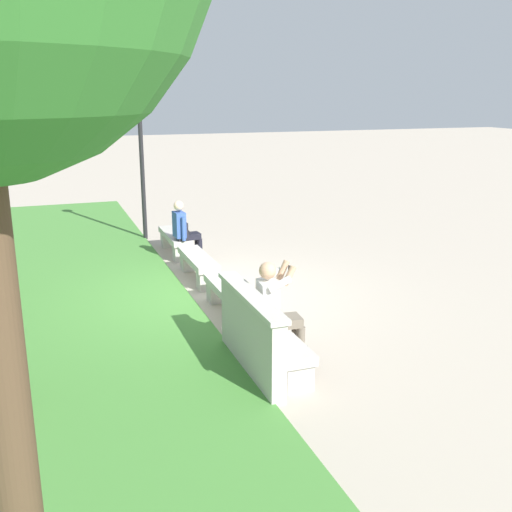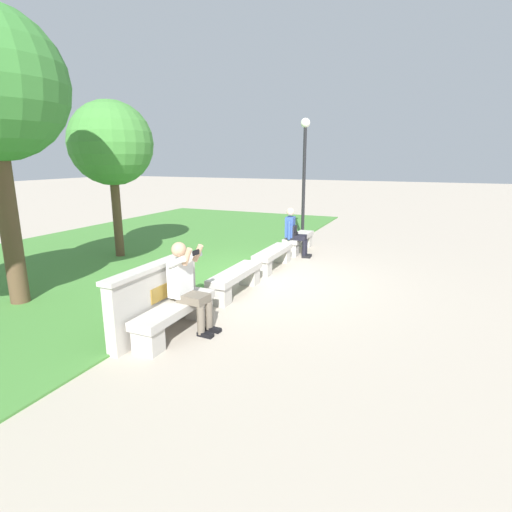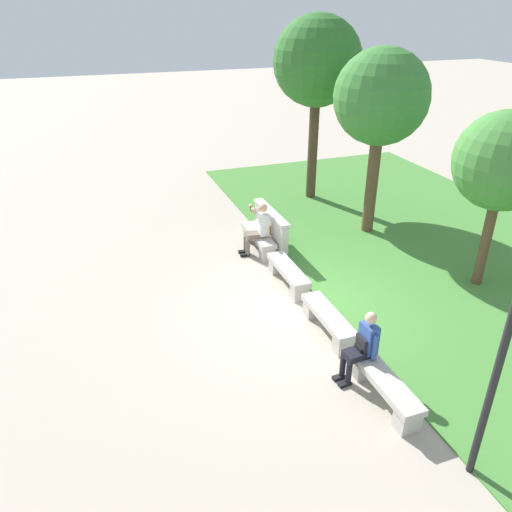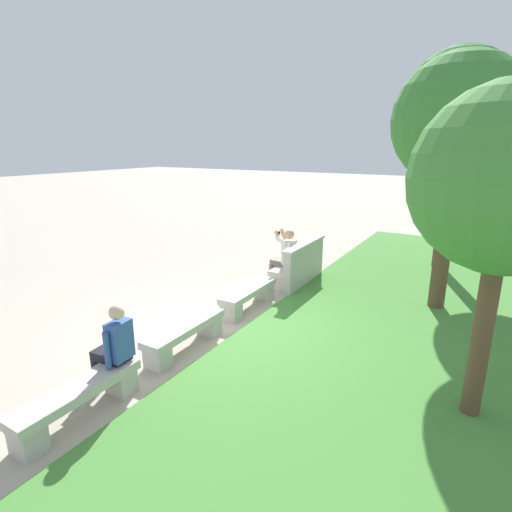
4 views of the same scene
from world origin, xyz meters
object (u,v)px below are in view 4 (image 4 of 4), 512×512
at_px(bench_near, 249,295).
at_px(bench_main, 291,270).
at_px(tree_right_background, 459,123).
at_px(bench_far, 79,398).
at_px(tree_behind_wall, 458,105).
at_px(person_photographer, 285,254).
at_px(bench_mid, 185,333).
at_px(tree_left_background, 508,182).
at_px(person_distant, 114,345).
at_px(backpack, 118,349).

bearing_deg(bench_near, bench_main, 180.00).
relative_size(bench_near, tree_right_background, 0.34).
height_order(bench_far, tree_behind_wall, tree_behind_wall).
bearing_deg(bench_main, bench_far, 0.00).
relative_size(bench_far, person_photographer, 1.23).
bearing_deg(tree_right_background, person_photographer, -85.61).
bearing_deg(tree_behind_wall, bench_near, -30.33).
relative_size(bench_mid, bench_far, 1.00).
relative_size(bench_near, bench_mid, 1.00).
bearing_deg(bench_far, tree_behind_wall, 161.80).
xyz_separation_m(bench_main, tree_left_background, (3.35, 4.05, 2.54)).
relative_size(bench_near, bench_far, 1.00).
bearing_deg(person_distant, person_photographer, -179.87).
height_order(bench_mid, person_distant, person_distant).
bearing_deg(tree_right_background, bench_far, -28.82).
height_order(bench_mid, person_photographer, person_photographer).
xyz_separation_m(bench_mid, tree_right_background, (-3.95, 3.24, 3.28)).
relative_size(bench_far, tree_behind_wall, 0.30).
bearing_deg(person_distant, tree_left_background, 114.39).
xyz_separation_m(bench_main, person_distant, (5.21, -0.07, 0.38)).
bearing_deg(bench_mid, bench_main, 180.00).
bearing_deg(tree_left_background, backpack, -65.59).
bearing_deg(bench_near, tree_left_background, 70.91).
bearing_deg(backpack, bench_main, 179.78).
xyz_separation_m(backpack, tree_left_background, (-1.85, 4.07, 2.20)).
distance_m(backpack, tree_right_background, 6.85).
bearing_deg(bench_far, tree_right_background, 151.18).
relative_size(person_distant, tree_left_background, 0.33).
xyz_separation_m(bench_mid, tree_left_background, (-0.55, 4.05, 2.54)).
distance_m(bench_main, tree_right_background, 4.62).
xyz_separation_m(person_photographer, tree_right_background, (-0.26, 3.32, 2.84)).
relative_size(bench_mid, person_distant, 1.29).
bearing_deg(tree_right_background, bench_near, -58.34).
distance_m(person_photographer, tree_right_background, 4.38).
bearing_deg(person_photographer, tree_behind_wall, 137.30).
distance_m(bench_near, bench_far, 3.90).
distance_m(person_distant, tree_right_background, 6.86).
height_order(tree_behind_wall, tree_right_background, tree_behind_wall).
xyz_separation_m(person_photographer, backpack, (4.99, 0.06, -0.11)).
distance_m(bench_main, bench_near, 1.95).
bearing_deg(bench_main, tree_right_background, 90.92).
distance_m(bench_main, person_photographer, 0.50).
bearing_deg(person_photographer, bench_far, 0.79).
relative_size(bench_mid, person_photographer, 1.23).
xyz_separation_m(bench_near, person_distant, (3.27, -0.07, 0.38)).
height_order(person_photographer, tree_left_background, tree_left_background).
bearing_deg(person_photographer, tree_left_background, 52.66).
height_order(bench_near, tree_behind_wall, tree_behind_wall).
bearing_deg(person_distant, bench_mid, 177.13).
distance_m(bench_near, person_distant, 3.29).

